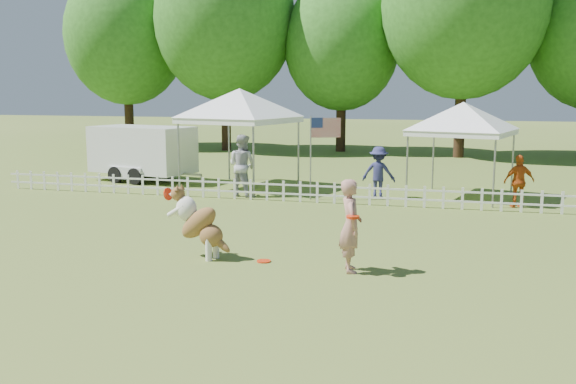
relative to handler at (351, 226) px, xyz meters
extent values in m
plane|color=#39531A|center=(-1.36, -0.32, -0.83)|extent=(120.00, 120.00, 0.00)
imported|color=tan|center=(0.00, 0.00, 0.00)|extent=(0.56, 0.70, 1.65)
cylinder|color=red|center=(-1.67, 0.20, -0.81)|extent=(0.31, 0.31, 0.02)
imported|color=#A7A7AC|center=(-4.56, 7.24, 0.11)|extent=(1.09, 0.96, 1.87)
imported|color=navy|center=(-0.54, 7.96, -0.06)|extent=(1.04, 0.66, 1.53)
imported|color=#CA5417|center=(3.36, 7.42, -0.10)|extent=(0.92, 0.61, 1.44)
camera|label=1|loc=(1.85, -10.93, 2.36)|focal=40.00mm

